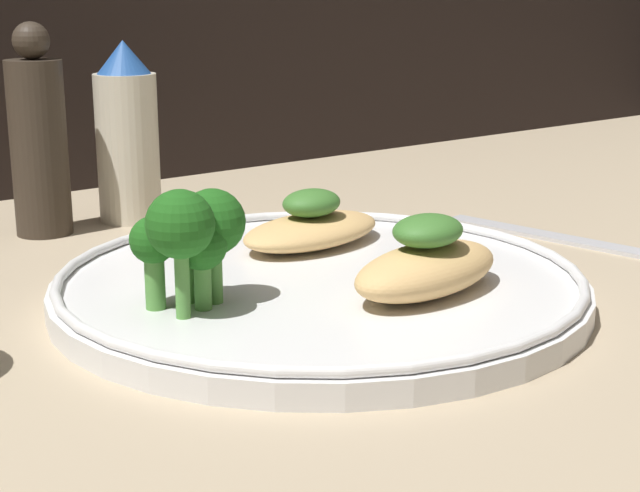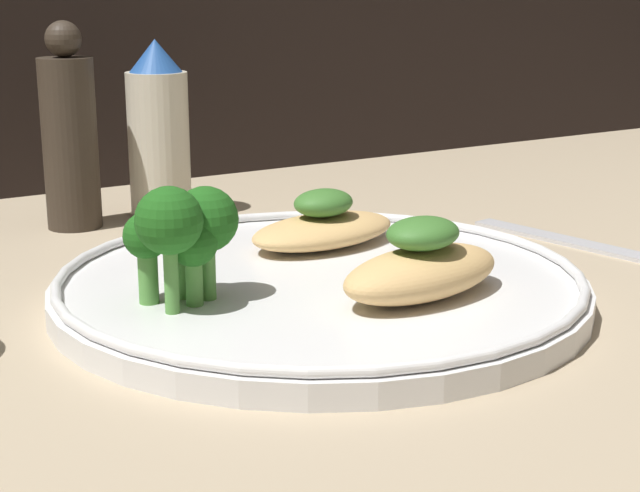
# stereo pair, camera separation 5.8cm
# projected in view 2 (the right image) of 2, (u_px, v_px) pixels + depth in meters

# --- Properties ---
(ground_plane) EXTENTS (1.80, 1.80, 0.01)m
(ground_plane) POSITION_uv_depth(u_px,v_px,m) (320.00, 309.00, 0.59)
(ground_plane) COLOR tan
(plate) EXTENTS (0.32, 0.32, 0.02)m
(plate) POSITION_uv_depth(u_px,v_px,m) (320.00, 285.00, 0.58)
(plate) COLOR white
(plate) RESTS_ON ground_plane
(grilled_meat_front) EXTENTS (0.12, 0.07, 0.05)m
(grilled_meat_front) POSITION_uv_depth(u_px,v_px,m) (422.00, 267.00, 0.54)
(grilled_meat_front) COLOR tan
(grilled_meat_front) RESTS_ON plate
(grilled_meat_middle) EXTENTS (0.12, 0.07, 0.04)m
(grilled_meat_middle) POSITION_uv_depth(u_px,v_px,m) (323.00, 226.00, 0.65)
(grilled_meat_middle) COLOR tan
(grilled_meat_middle) RESTS_ON plate
(broccoli_bunch) EXTENTS (0.06, 0.05, 0.07)m
(broccoli_bunch) POSITION_uv_depth(u_px,v_px,m) (183.00, 229.00, 0.53)
(broccoli_bunch) COLOR #569942
(broccoli_bunch) RESTS_ON plate
(sauce_bottle) EXTENTS (0.05, 0.05, 0.14)m
(sauce_bottle) POSITION_uv_depth(u_px,v_px,m) (159.00, 133.00, 0.78)
(sauce_bottle) COLOR beige
(sauce_bottle) RESTS_ON ground_plane
(pepper_grinder) EXTENTS (0.04, 0.04, 0.16)m
(pepper_grinder) POSITION_uv_depth(u_px,v_px,m) (70.00, 136.00, 0.74)
(pepper_grinder) COLOR #382D23
(pepper_grinder) RESTS_ON ground_plane
(fork) EXTENTS (0.05, 0.18, 0.01)m
(fork) POSITION_uv_depth(u_px,v_px,m) (581.00, 242.00, 0.71)
(fork) COLOR silver
(fork) RESTS_ON ground_plane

